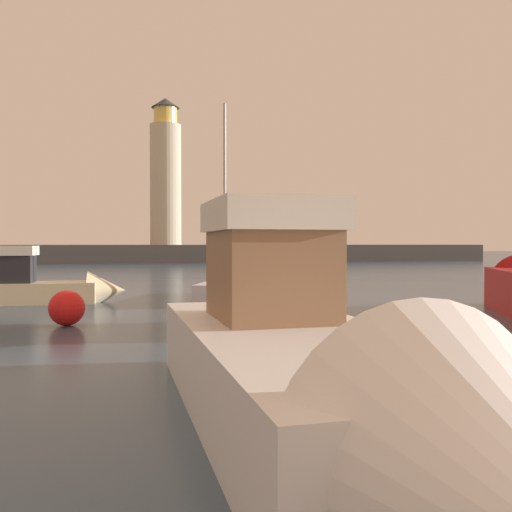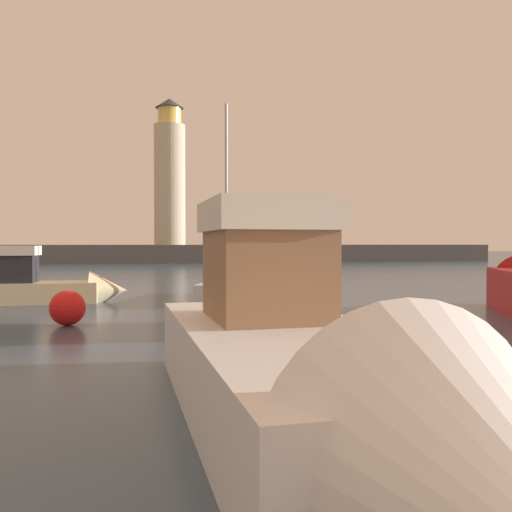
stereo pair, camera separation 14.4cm
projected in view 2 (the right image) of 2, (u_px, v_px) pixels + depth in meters
ground_plane at (188, 281)px, 33.57m from camera, size 220.00×220.00×0.00m
breakwater at (158, 254)px, 65.44m from camera, size 86.69×5.62×2.16m
lighthouse at (170, 176)px, 65.56m from camera, size 3.73×3.73×17.59m
motorboat_0 at (323, 381)px, 5.90m from camera, size 2.70×9.06×3.56m
motorboat_1 at (46, 284)px, 21.18m from camera, size 6.07×1.78×2.55m
sailboat_moored at (230, 288)px, 22.61m from camera, size 3.69×6.19×7.93m
mooring_buoy at (67, 308)px, 15.35m from camera, size 1.00×1.00×1.00m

